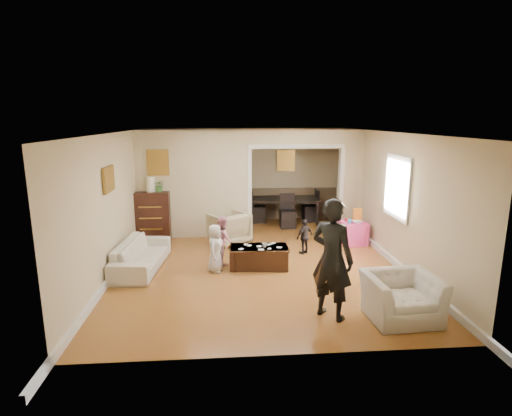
{
  "coord_description": "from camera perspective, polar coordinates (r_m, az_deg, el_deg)",
  "views": [
    {
      "loc": [
        -0.63,
        -7.95,
        2.86
      ],
      "look_at": [
        0.0,
        0.2,
        1.05
      ],
      "focal_mm": 28.37,
      "sensor_mm": 36.0,
      "label": 1
    }
  ],
  "objects": [
    {
      "name": "craft_papers",
      "position": [
        7.92,
        0.64,
        -5.46
      ],
      "size": [
        0.86,
        0.49,
        0.0
      ],
      "color": "white",
      "rests_on": "coffee_table"
    },
    {
      "name": "framed_art_sofa_wall",
      "position": [
        7.71,
        -20.06,
        3.82
      ],
      "size": [
        0.03,
        0.55,
        0.4
      ],
      "primitive_type": "cube",
      "color": "brown"
    },
    {
      "name": "sofa",
      "position": [
        8.22,
        -15.86,
        -6.36
      ],
      "size": [
        0.9,
        1.93,
        0.55
      ],
      "primitive_type": "imported",
      "rotation": [
        0.0,
        0.0,
        1.48
      ],
      "color": "beige",
      "rests_on": "ground"
    },
    {
      "name": "toy_block",
      "position": [
        9.68,
        12.66,
        -1.62
      ],
      "size": [
        0.1,
        0.09,
        0.05
      ],
      "primitive_type": "cube",
      "rotation": [
        0.0,
        0.0,
        0.5
      ],
      "color": "red",
      "rests_on": "play_table"
    },
    {
      "name": "partition_left",
      "position": [
        9.9,
        -8.69,
        3.28
      ],
      "size": [
        2.75,
        0.18,
        2.6
      ],
      "primitive_type": "cube",
      "color": "#BEB18B",
      "rests_on": "ground"
    },
    {
      "name": "table_lamp",
      "position": [
        9.86,
        -14.63,
        3.26
      ],
      "size": [
        0.22,
        0.22,
        0.36
      ],
      "primitive_type": "cylinder",
      "color": "#F8F1CA",
      "rests_on": "dresser"
    },
    {
      "name": "framed_art_partition",
      "position": [
        9.83,
        -13.66,
        6.24
      ],
      "size": [
        0.45,
        0.03,
        0.55
      ],
      "primitive_type": "cube",
      "color": "brown",
      "rests_on": "partition_left"
    },
    {
      "name": "cereal_box",
      "position": [
        9.7,
        14.09,
        -0.9
      ],
      "size": [
        0.21,
        0.1,
        0.3
      ],
      "primitive_type": "cube",
      "rotation": [
        0.0,
        0.0,
        0.15
      ],
      "color": "yellow",
      "rests_on": "play_table"
    },
    {
      "name": "coffee_table",
      "position": [
        7.98,
        0.44,
        -6.92
      ],
      "size": [
        1.17,
        0.66,
        0.42
      ],
      "primitive_type": "cube",
      "rotation": [
        0.0,
        0.0,
        -0.09
      ],
      "color": "#391C12",
      "rests_on": "ground"
    },
    {
      "name": "armchair_back",
      "position": [
        9.45,
        -3.84,
        -2.84
      ],
      "size": [
        1.09,
        1.1,
        0.73
      ],
      "primitive_type": "imported",
      "rotation": [
        0.0,
        0.0,
        3.71
      ],
      "color": "tan",
      "rests_on": "ground"
    },
    {
      "name": "cyan_cup",
      "position": [
        9.52,
        13.08,
        -1.78
      ],
      "size": [
        0.08,
        0.08,
        0.08
      ],
      "primitive_type": "cylinder",
      "color": "#27A8C7",
      "rests_on": "play_table"
    },
    {
      "name": "armchair_front",
      "position": [
        6.37,
        19.79,
        -11.74
      ],
      "size": [
        1.06,
        0.94,
        0.65
      ],
      "primitive_type": "imported",
      "rotation": [
        0.0,
        0.0,
        0.06
      ],
      "color": "beige",
      "rests_on": "ground"
    },
    {
      "name": "partition_header",
      "position": [
        9.91,
        5.72,
        9.91
      ],
      "size": [
        2.22,
        0.18,
        0.35
      ],
      "primitive_type": "cube",
      "color": "#BEB18B",
      "rests_on": "partition_right"
    },
    {
      "name": "dresser",
      "position": [
        10.01,
        -14.39,
        -1.06
      ],
      "size": [
        0.85,
        0.48,
        1.17
      ],
      "primitive_type": "cube",
      "color": "black",
      "rests_on": "ground"
    },
    {
      "name": "window_pane",
      "position": [
        8.37,
        19.34,
        2.77
      ],
      "size": [
        0.03,
        0.95,
        1.1
      ],
      "primitive_type": "cube",
      "color": "white",
      "rests_on": "ground"
    },
    {
      "name": "child_kneel_b",
      "position": [
        8.15,
        -4.66,
        -4.49
      ],
      "size": [
        0.48,
        0.55,
        0.97
      ],
      "primitive_type": "imported",
      "rotation": [
        0.0,
        0.0,
        1.83
      ],
      "color": "pink",
      "rests_on": "ground"
    },
    {
      "name": "play_bowl",
      "position": [
        9.51,
        14.06,
        -1.94
      ],
      "size": [
        0.24,
        0.24,
        0.05
      ],
      "primitive_type": "imported",
      "rotation": [
        0.0,
        0.0,
        0.15
      ],
      "color": "white",
      "rests_on": "play_table"
    },
    {
      "name": "dining_table",
      "position": [
        11.45,
        4.02,
        -0.23
      ],
      "size": [
        2.07,
        1.3,
        0.69
      ],
      "primitive_type": "imported",
      "rotation": [
        0.0,
        0.0,
        -0.1
      ],
      "color": "black",
      "rests_on": "ground"
    },
    {
      "name": "adult_person",
      "position": [
        5.94,
        10.66,
        -7.07
      ],
      "size": [
        0.77,
        0.76,
        1.79
      ],
      "primitive_type": "imported",
      "rotation": [
        0.0,
        0.0,
        2.37
      ],
      "color": "black",
      "rests_on": "ground"
    },
    {
      "name": "floor",
      "position": [
        8.48,
        0.1,
        -7.24
      ],
      "size": [
        7.0,
        7.0,
        0.0
      ],
      "primitive_type": "plane",
      "color": "#AC6B2C",
      "rests_on": "ground"
    },
    {
      "name": "child_toddler",
      "position": [
        8.78,
        6.88,
        -3.99
      ],
      "size": [
        0.48,
        0.41,
        0.77
      ],
      "primitive_type": "imported",
      "rotation": [
        0.0,
        0.0,
        -2.54
      ],
      "color": "black",
      "rests_on": "ground"
    },
    {
      "name": "framed_art_alcove",
      "position": [
        11.58,
        4.23,
        6.71
      ],
      "size": [
        0.45,
        0.03,
        0.55
      ],
      "primitive_type": "cube",
      "color": "brown"
    },
    {
      "name": "play_table",
      "position": [
        9.68,
        13.47,
        -3.43
      ],
      "size": [
        0.63,
        0.63,
        0.53
      ],
      "primitive_type": "cube",
      "rotation": [
        0.0,
        0.0,
        0.15
      ],
      "color": "#EA3D93",
      "rests_on": "ground"
    },
    {
      "name": "coffee_cup",
      "position": [
        7.86,
        1.2,
        -5.27
      ],
      "size": [
        0.1,
        0.1,
        0.09
      ],
      "primitive_type": "imported",
      "rotation": [
        0.0,
        0.0,
        -0.09
      ],
      "color": "silver",
      "rests_on": "coffee_table"
    },
    {
      "name": "partition_right",
      "position": [
        10.35,
        13.11,
        3.49
      ],
      "size": [
        0.55,
        0.18,
        2.6
      ],
      "primitive_type": "cube",
      "color": "#BEB18B",
      "rests_on": "ground"
    },
    {
      "name": "potted_plant",
      "position": [
        9.84,
        -13.47,
        3.12
      ],
      "size": [
        0.27,
        0.23,
        0.3
      ],
      "primitive_type": "imported",
      "color": "#3F7835",
      "rests_on": "dresser"
    },
    {
      "name": "child_kneel_a",
      "position": [
        7.73,
        -5.78,
        -5.66
      ],
      "size": [
        0.4,
        0.51,
        0.92
      ],
      "primitive_type": "imported",
      "rotation": [
        0.0,
        0.0,
        1.3
      ],
      "color": "silver",
      "rests_on": "ground"
    }
  ]
}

